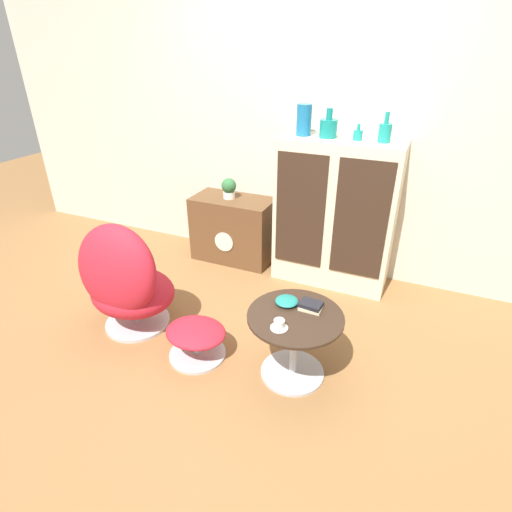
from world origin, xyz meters
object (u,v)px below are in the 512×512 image
object	(u,v)px
vase_leftmost	(304,120)
sideboard	(335,214)
vase_inner_left	(328,128)
potted_plant	(229,188)
egg_chair	(125,282)
book_stack	(311,306)
tv_console	(234,229)
bowl	(287,301)
vase_rightmost	(385,132)
coffee_table	(294,338)
teacup	(279,325)
vase_inner_right	(358,135)
ottoman	(196,336)

from	to	relation	value
vase_leftmost	sideboard	bearing A→B (deg)	-0.70
vase_inner_left	potted_plant	xyz separation A→B (m)	(-0.88, 0.01, -0.60)
vase_leftmost	egg_chair	bearing A→B (deg)	-122.94
book_stack	tv_console	bearing A→B (deg)	133.50
bowl	vase_rightmost	bearing A→B (deg)	75.39
vase_leftmost	potted_plant	world-z (taller)	vase_leftmost
coffee_table	teacup	world-z (taller)	teacup
vase_rightmost	sideboard	bearing A→B (deg)	-179.27
vase_leftmost	vase_inner_right	bearing A→B (deg)	0.00
tv_console	bowl	xyz separation A→B (m)	(0.96, -1.17, 0.17)
coffee_table	vase_inner_right	xyz separation A→B (m)	(0.02, 1.26, 0.98)
teacup	book_stack	size ratio (longest dim) A/B	0.72
vase_leftmost	coffee_table	bearing A→B (deg)	-72.33
vase_inner_right	bowl	xyz separation A→B (m)	(-0.11, -1.17, -0.80)
vase_rightmost	teacup	bearing A→B (deg)	-100.46
vase_inner_left	bowl	size ratio (longest dim) A/B	1.52
vase_rightmost	potted_plant	size ratio (longest dim) A/B	1.16
coffee_table	vase_rightmost	bearing A→B (deg)	80.32
coffee_table	vase_inner_left	distance (m)	1.63
tv_console	potted_plant	world-z (taller)	potted_plant
vase_rightmost	book_stack	bearing A→B (deg)	-97.50
tv_console	vase_rightmost	bearing A→B (deg)	-0.25
egg_chair	tv_console	bearing A→B (deg)	81.49
egg_chair	vase_inner_right	xyz separation A→B (m)	(1.26, 1.30, 0.88)
vase_leftmost	vase_inner_right	world-z (taller)	vase_leftmost
teacup	bowl	size ratio (longest dim) A/B	0.71
vase_inner_right	bowl	size ratio (longest dim) A/B	0.82
vase_rightmost	potted_plant	xyz separation A→B (m)	(-1.30, 0.01, -0.59)
vase_rightmost	vase_inner_right	bearing A→B (deg)	180.00
sideboard	bowl	bearing A→B (deg)	-90.10
ottoman	vase_rightmost	world-z (taller)	vase_rightmost
tv_console	coffee_table	world-z (taller)	tv_console
tv_console	vase_rightmost	size ratio (longest dim) A/B	3.52
tv_console	vase_leftmost	world-z (taller)	vase_leftmost
tv_console	coffee_table	distance (m)	1.64
vase_inner_right	tv_console	bearing A→B (deg)	179.71
potted_plant	tv_console	bearing A→B (deg)	-0.61
vase_inner_right	sideboard	bearing A→B (deg)	-177.99
vase_rightmost	ottoman	bearing A→B (deg)	-122.35
book_stack	sideboard	bearing A→B (deg)	97.33
vase_inner_left	sideboard	bearing A→B (deg)	-1.89
vase_inner_right	vase_rightmost	xyz separation A→B (m)	(0.19, 0.00, 0.03)
sideboard	vase_inner_right	bearing A→B (deg)	2.01
bowl	vase_leftmost	bearing A→B (deg)	105.00
egg_chair	vase_leftmost	world-z (taller)	vase_leftmost
potted_plant	ottoman	bearing A→B (deg)	-72.28
tv_console	coffee_table	size ratio (longest dim) A/B	1.31
egg_chair	coffee_table	bearing A→B (deg)	1.54
vase_inner_left	vase_leftmost	bearing A→B (deg)	180.00
coffee_table	vase_leftmost	world-z (taller)	vase_leftmost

